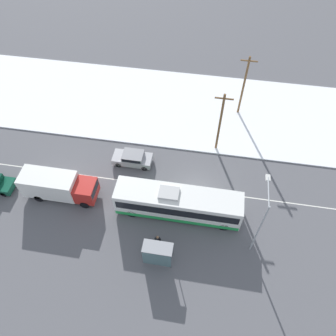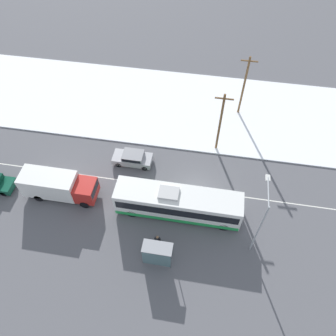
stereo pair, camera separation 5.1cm
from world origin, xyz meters
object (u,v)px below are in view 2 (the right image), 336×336
at_px(city_bus, 178,203).
at_px(bus_shelter, 157,254).
at_px(pedestrian_at_stop, 158,240).
at_px(streetlamp, 261,217).
at_px(utility_pole_roadside, 220,122).
at_px(box_truck, 58,185).
at_px(sedan_car, 133,158).
at_px(utility_pole_snowlot, 244,86).

height_order(city_bus, bus_shelter, city_bus).
bearing_deg(pedestrian_at_stop, streetlamp, 10.82).
height_order(pedestrian_at_stop, utility_pole_roadside, utility_pole_roadside).
relative_size(box_truck, sedan_car, 1.75).
bearing_deg(pedestrian_at_stop, sedan_car, 116.01).
relative_size(box_truck, utility_pole_snowlot, 0.93).
height_order(city_bus, utility_pole_roadside, utility_pole_roadside).
relative_size(bus_shelter, streetlamp, 0.35).
xyz_separation_m(sedan_car, utility_pole_roadside, (8.58, 3.50, 3.18)).
distance_m(pedestrian_at_stop, utility_pole_roadside, 13.41).
relative_size(sedan_car, streetlamp, 0.57).
bearing_deg(box_truck, streetlamp, -6.61).
xyz_separation_m(sedan_car, utility_pole_snowlot, (10.81, 9.72, 3.28)).
xyz_separation_m(sedan_car, streetlamp, (12.45, -7.30, 3.85)).
relative_size(pedestrian_at_stop, streetlamp, 0.22).
bearing_deg(sedan_car, streetlamp, 149.60).
height_order(sedan_car, utility_pole_roadside, utility_pole_roadside).
relative_size(pedestrian_at_stop, utility_pole_roadside, 0.21).
relative_size(pedestrian_at_stop, bus_shelter, 0.62).
relative_size(city_bus, bus_shelter, 4.64).
bearing_deg(box_truck, city_bus, -0.42).
distance_m(pedestrian_at_stop, streetlamp, 9.05).
distance_m(box_truck, pedestrian_at_stop, 11.09).
height_order(city_bus, sedan_car, city_bus).
bearing_deg(pedestrian_at_stop, city_bus, 70.77).
xyz_separation_m(city_bus, utility_pole_snowlot, (5.23, 14.95, 2.51)).
bearing_deg(bus_shelter, city_bus, 79.26).
distance_m(city_bus, sedan_car, 7.69).
xyz_separation_m(pedestrian_at_stop, utility_pole_snowlot, (6.49, 18.57, 3.10)).
height_order(sedan_car, bus_shelter, bus_shelter).
height_order(bus_shelter, streetlamp, streetlamp).
height_order(streetlamp, utility_pole_roadside, utility_pole_roadside).
distance_m(utility_pole_roadside, utility_pole_snowlot, 6.61).
height_order(sedan_car, streetlamp, streetlamp).
xyz_separation_m(city_bus, streetlamp, (6.86, -2.06, 3.08)).
height_order(city_bus, utility_pole_snowlot, utility_pole_snowlot).
xyz_separation_m(pedestrian_at_stop, bus_shelter, (0.27, -1.61, 0.71)).
distance_m(bus_shelter, streetlamp, 8.97).
xyz_separation_m(box_truck, utility_pole_roadside, (14.70, 8.65, 2.38)).
distance_m(box_truck, sedan_car, 8.04).
height_order(box_truck, streetlamp, streetlamp).
xyz_separation_m(city_bus, utility_pole_roadside, (3.00, 8.73, 2.41)).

